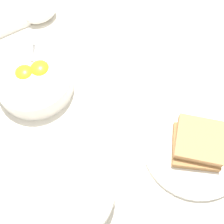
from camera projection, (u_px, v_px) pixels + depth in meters
The scene contains 6 objects.
ground_plane at pixel (87, 112), 0.66m from camera, with size 3.00×3.00×0.00m, color silver.
egg_bowl at pixel (34, 80), 0.66m from camera, with size 0.16×0.16×0.08m.
toast_plate at pixel (195, 147), 0.62m from camera, with size 0.21×0.21×0.01m.
toast_sandwich at pixel (198, 143), 0.60m from camera, with size 0.12×0.11×0.04m.
soup_spoon at pixel (35, 15), 0.75m from camera, with size 0.16×0.13×0.04m.
congee_bowl at pixel (72, 194), 0.56m from camera, with size 0.15×0.15×0.05m.
Camera 1 is at (0.22, 0.17, 0.60)m, focal length 50.00 mm.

